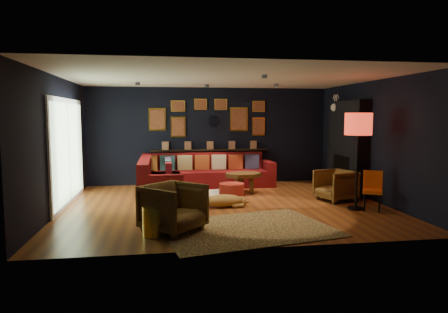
{
  "coord_description": "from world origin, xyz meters",
  "views": [
    {
      "loc": [
        -1.26,
        -8.03,
        1.84
      ],
      "look_at": [
        0.02,
        0.3,
        0.98
      ],
      "focal_mm": 32.0,
      "sensor_mm": 36.0,
      "label": 1
    }
  ],
  "objects": [
    {
      "name": "dog",
      "position": [
        -0.08,
        -0.2,
        0.19
      ],
      "size": [
        1.11,
        0.58,
        0.34
      ],
      "primitive_type": null,
      "rotation": [
        0.0,
        0.0,
        0.04
      ],
      "color": "#A77B3E",
      "rests_on": "leopard_rug"
    },
    {
      "name": "ledge",
      "position": [
        0.0,
        2.68,
        0.92
      ],
      "size": [
        3.2,
        0.12,
        0.04
      ],
      "primitive_type": "cube",
      "color": "black",
      "rests_on": "room_walls"
    },
    {
      "name": "sliding_door",
      "position": [
        -3.22,
        0.6,
        1.1
      ],
      "size": [
        0.06,
        2.8,
        2.2
      ],
      "color": "white",
      "rests_on": "ground"
    },
    {
      "name": "floor",
      "position": [
        0.0,
        0.0,
        0.0
      ],
      "size": [
        6.5,
        6.5,
        0.0
      ],
      "primitive_type": "plane",
      "color": "brown",
      "rests_on": "ground"
    },
    {
      "name": "fireplace",
      "position": [
        3.09,
        0.9,
        1.02
      ],
      "size": [
        0.31,
        1.6,
        2.2
      ],
      "color": "black",
      "rests_on": "ground"
    },
    {
      "name": "deer_head",
      "position": [
        3.14,
        1.4,
        2.05
      ],
      "size": [
        0.5,
        0.28,
        0.45
      ],
      "color": "white",
      "rests_on": "fireplace"
    },
    {
      "name": "armchair_right",
      "position": [
        2.45,
        0.08,
        0.37
      ],
      "size": [
        0.84,
        0.87,
        0.74
      ],
      "primitive_type": "imported",
      "rotation": [
        0.0,
        0.0,
        -1.29
      ],
      "color": "#B88137",
      "rests_on": "ground"
    },
    {
      "name": "shag_rug",
      "position": [
        -0.67,
        0.94,
        0.01
      ],
      "size": [
        1.99,
        1.46,
        0.03
      ],
      "primitive_type": "cube",
      "rotation": [
        0.0,
        0.0,
        0.02
      ],
      "color": "silver",
      "rests_on": "ground"
    },
    {
      "name": "armchair_left",
      "position": [
        -1.11,
        -1.74,
        0.42
      ],
      "size": [
        1.13,
        1.13,
        0.85
      ],
      "primitive_type": "imported",
      "rotation": [
        0.0,
        0.0,
        0.8
      ],
      "color": "#B88137",
      "rests_on": "ground"
    },
    {
      "name": "leopard_rug",
      "position": [
        0.06,
        -1.8,
        0.01
      ],
      "size": [
        3.05,
        2.45,
        0.02
      ],
      "primitive_type": "cube",
      "rotation": [
        0.0,
        0.0,
        0.21
      ],
      "color": "tan",
      "rests_on": "ground"
    },
    {
      "name": "ceiling_spots",
      "position": [
        -0.0,
        0.8,
        2.56
      ],
      "size": [
        3.3,
        2.5,
        0.06
      ],
      "color": "black",
      "rests_on": "room_walls"
    },
    {
      "name": "gold_stool",
      "position": [
        -1.41,
        -1.92,
        0.23
      ],
      "size": [
        0.37,
        0.37,
        0.46
      ],
      "primitive_type": "cylinder",
      "color": "gold",
      "rests_on": "ground"
    },
    {
      "name": "coffee_table",
      "position": [
        0.62,
        1.24,
        0.39
      ],
      "size": [
        0.94,
        0.73,
        0.46
      ],
      "rotation": [
        0.0,
        0.0,
        0.05
      ],
      "color": "#573A1A",
      "rests_on": "shag_rug"
    },
    {
      "name": "floor_lamp",
      "position": [
        2.5,
        -0.75,
        1.61
      ],
      "size": [
        0.52,
        0.52,
        1.9
      ],
      "color": "black",
      "rests_on": "ground"
    },
    {
      "name": "room_walls",
      "position": [
        0.0,
        0.0,
        1.59
      ],
      "size": [
        6.5,
        6.5,
        6.5
      ],
      "color": "black",
      "rests_on": "ground"
    },
    {
      "name": "sectional",
      "position": [
        -0.61,
        1.81,
        0.32
      ],
      "size": [
        3.41,
        2.69,
        0.86
      ],
      "color": "maroon",
      "rests_on": "ground"
    },
    {
      "name": "orange_chair",
      "position": [
        2.78,
        -0.86,
        0.45
      ],
      "size": [
        0.49,
        0.49,
        0.77
      ],
      "rotation": [
        0.0,
        0.0,
        -0.52
      ],
      "color": "black",
      "rests_on": "ground"
    },
    {
      "name": "sunburst_mirror",
      "position": [
        0.1,
        2.72,
        1.7
      ],
      "size": [
        0.47,
        0.16,
        0.47
      ],
      "color": "silver",
      "rests_on": "room_walls"
    },
    {
      "name": "gallery_wall",
      "position": [
        -0.01,
        2.72,
        1.81
      ],
      "size": [
        3.15,
        0.04,
        1.02
      ],
      "color": "gold",
      "rests_on": "room_walls"
    },
    {
      "name": "pouf",
      "position": [
        0.2,
        0.39,
        0.2
      ],
      "size": [
        0.54,
        0.54,
        0.36
      ],
      "primitive_type": "cylinder",
      "color": "maroon",
      "rests_on": "shag_rug"
    }
  ]
}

